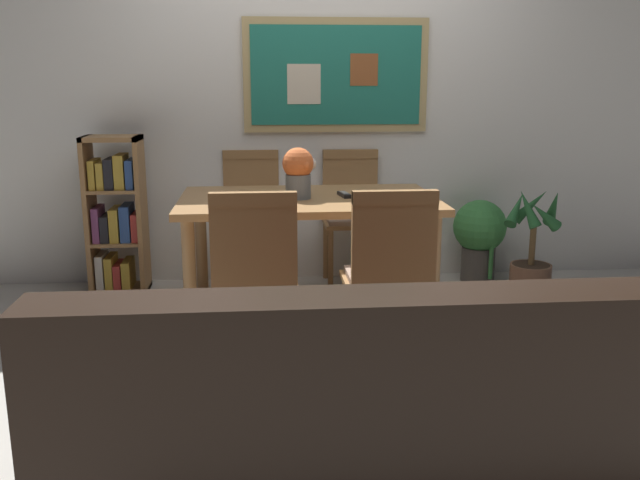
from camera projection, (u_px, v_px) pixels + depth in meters
name	position (u px, v px, depth m)	size (l,w,h in m)	color
ground_plane	(340.00, 351.00, 3.58)	(12.00, 12.00, 0.00)	#B7B2A8
wall_back_with_painting	(317.00, 91.00, 4.69)	(5.20, 0.14, 2.60)	silver
dining_table	(308.00, 214.00, 3.90)	(1.44, 0.90, 0.73)	#9E7042
dining_chair_near_right	(389.00, 267.00, 3.18)	(0.40, 0.41, 0.91)	#9E7042
dining_chair_near_left	(255.00, 270.00, 3.13)	(0.40, 0.41, 0.91)	#9E7042
dining_chair_far_left	(252.00, 206.00, 4.69)	(0.40, 0.41, 0.91)	#9E7042
dining_chair_far_right	(352.00, 206.00, 4.71)	(0.40, 0.41, 0.91)	#9E7042
leather_couch	(353.00, 432.00, 2.15)	(1.80, 0.84, 0.84)	black
bookshelf	(116.00, 219.00, 4.48)	(0.36, 0.28, 1.03)	#9E7042
potted_ivy	(479.00, 235.00, 4.75)	(0.36, 0.36, 0.58)	#4C4742
potted_palm	(532.00, 255.00, 4.45)	(0.38, 0.37, 0.73)	brown
flower_vase	(299.00, 170.00, 3.81)	(0.19, 0.18, 0.28)	slate
tv_remote	(344.00, 195.00, 3.90)	(0.07, 0.16, 0.02)	black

